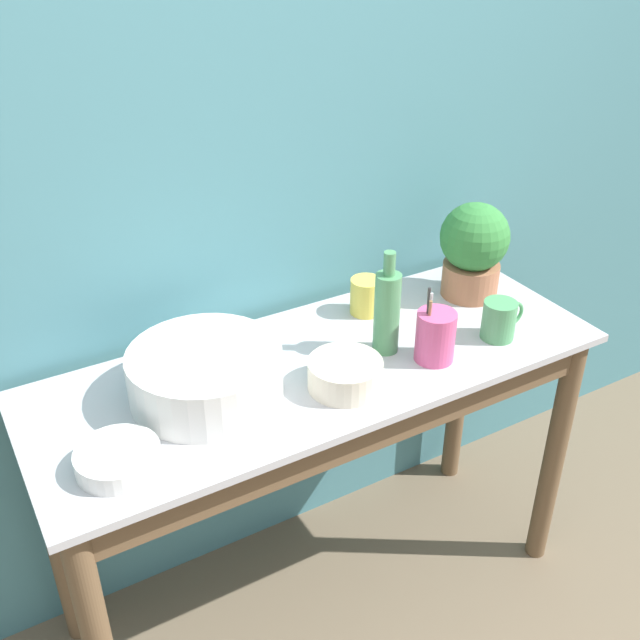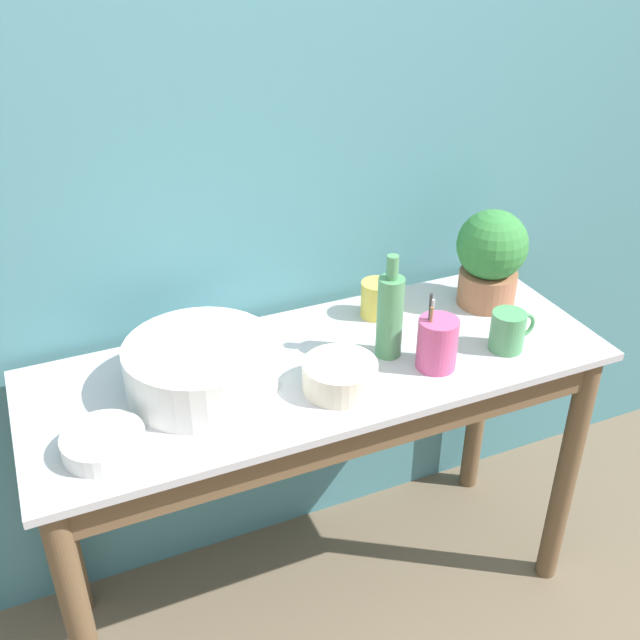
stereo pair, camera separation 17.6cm
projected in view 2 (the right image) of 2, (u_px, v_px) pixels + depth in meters
name	position (u px, v px, depth m)	size (l,w,h in m)	color
wall_back	(269.00, 169.00, 1.87)	(6.00, 0.05, 2.40)	teal
counter_table	(324.00, 424.00, 1.89)	(1.42, 0.53, 0.81)	brown
potted_plant	(491.00, 256.00, 2.00)	(0.19, 0.19, 0.27)	#A36647
bowl_wash_large	(201.00, 367.00, 1.70)	(0.35, 0.35, 0.12)	silver
bottle_tall	(390.00, 315.00, 1.79)	(0.06, 0.06, 0.27)	#4C8C59
mug_yellow	(378.00, 299.00, 1.99)	(0.12, 0.09, 0.10)	#E5CC4C
mug_green	(508.00, 331.00, 1.85)	(0.12, 0.09, 0.10)	#4C935B
bowl_small_cream	(340.00, 376.00, 1.71)	(0.17, 0.17, 0.07)	beige
bowl_small_enamel_white	(104.00, 443.00, 1.53)	(0.17, 0.17, 0.04)	silver
utensil_cup	(437.00, 343.00, 1.77)	(0.10, 0.10, 0.20)	#CC4C7F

